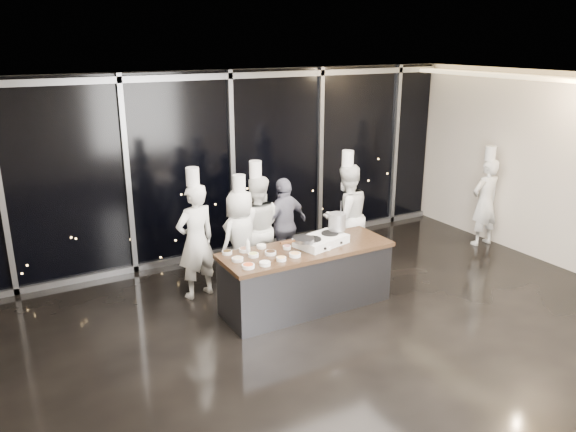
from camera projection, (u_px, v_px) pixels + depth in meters
The scene contains 15 objects.
ground at pixel (341, 334), 7.34m from camera, with size 9.00×9.00×0.00m, color black.
room_shell at pixel (359, 164), 6.74m from camera, with size 9.02×7.02×3.21m.
window_wall at pixel (231, 165), 9.71m from camera, with size 8.90×0.11×3.20m.
demo_counter at pixel (306, 278), 7.95m from camera, with size 2.46×0.86×0.90m.
stove at pixel (321, 240), 7.92m from camera, with size 0.81×0.61×0.14m.
frying_pan at pixel (303, 240), 7.66m from camera, with size 0.53×0.35×0.05m.
stock_pot at pixel (337, 222), 8.10m from camera, with size 0.25×0.25×0.25m, color #B5B5B7.
prep_bowls at pixel (271, 254), 7.54m from camera, with size 1.42×0.74×0.05m.
squeeze_bottle at pixel (248, 246), 7.62m from camera, with size 0.06×0.06×0.21m.
chef_far_left at pixel (196, 240), 8.18m from camera, with size 0.71×0.55×1.96m.
chef_left at pixel (241, 237), 8.59m from camera, with size 0.87×0.72×1.76m.
chef_center at pixel (257, 227), 8.81m from camera, with size 0.98×0.86×1.92m.
guest at pixel (285, 225), 9.16m from camera, with size 0.99×0.62×1.57m.
chef_right at pixel (346, 216), 9.28m from camera, with size 0.86×0.68×1.98m.
chef_side at pixel (485, 201), 10.30m from camera, with size 0.60×0.40×1.86m.
Camera 1 is at (-3.81, -5.35, 3.69)m, focal length 35.00 mm.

